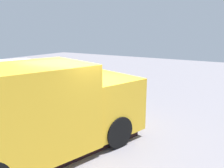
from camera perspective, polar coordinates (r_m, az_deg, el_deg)
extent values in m
plane|color=gray|center=(6.53, -6.70, -14.07)|extent=(40.00, 40.00, 0.00)
cube|color=yellow|center=(5.35, -25.76, -7.04)|extent=(3.12, 4.18, 2.04)
cube|color=yellow|center=(6.55, -2.46, -4.57)|extent=(2.39, 2.13, 1.50)
cube|color=black|center=(6.96, 2.58, -1.24)|extent=(1.59, 0.54, 0.57)
cube|color=black|center=(6.03, -17.03, -15.82)|extent=(3.14, 5.32, 0.23)
cylinder|color=black|center=(5.97, 1.55, -12.19)|extent=(0.47, 0.88, 0.85)
cylinder|color=black|center=(7.34, -8.23, -7.31)|extent=(0.47, 0.88, 0.85)
ellipsoid|color=#6A6C56|center=(10.28, -3.18, -3.32)|extent=(0.49, 0.56, 0.11)
cube|color=#6A6C56|center=(10.16, -4.23, -3.51)|extent=(0.15, 0.37, 0.11)
cube|color=#6A6C56|center=(10.06, -3.24, -3.66)|extent=(0.15, 0.37, 0.11)
cube|color=#307B4F|center=(10.19, -3.21, -1.63)|extent=(0.26, 0.39, 0.52)
sphere|color=brown|center=(10.10, -3.23, 0.35)|extent=(0.22, 0.22, 0.22)
sphere|color=black|center=(10.10, -3.23, 0.50)|extent=(0.22, 0.22, 0.22)
cube|color=#307B4F|center=(10.11, -4.16, -1.36)|extent=(0.12, 0.35, 0.28)
cube|color=#307B4F|center=(10.00, -3.03, -1.50)|extent=(0.12, 0.35, 0.28)
cylinder|color=#E1A14D|center=(9.93, -4.07, -2.08)|extent=(0.10, 0.42, 0.07)
cube|color=orange|center=(9.93, -4.07, -2.00)|extent=(0.06, 0.35, 0.02)
cylinder|color=#53465C|center=(11.97, -11.44, -0.52)|extent=(0.50, 0.50, 0.37)
torus|color=#544A5B|center=(11.93, -11.48, 0.26)|extent=(0.52, 0.52, 0.04)
ellipsoid|color=#235824|center=(11.88, -11.53, 1.39)|extent=(0.60, 0.60, 0.51)
sphere|color=white|center=(11.64, -11.89, 1.46)|extent=(0.06, 0.06, 0.06)
sphere|color=white|center=(11.91, -10.72, 2.21)|extent=(0.08, 0.08, 0.08)
sphere|color=white|center=(12.00, -11.01, 2.26)|extent=(0.07, 0.07, 0.07)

